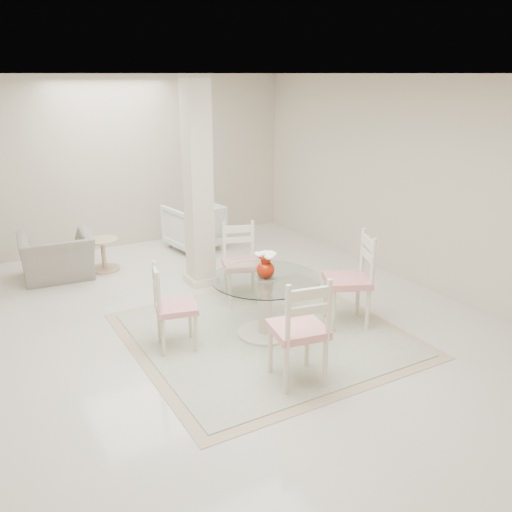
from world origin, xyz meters
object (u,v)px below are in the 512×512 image
armchair_white (194,226)px  dining_chair_west (169,301)px  side_table (104,256)px  dining_chair_east (354,273)px  dining_chair_north (240,257)px  dining_table (265,307)px  recliner_taupe (57,257)px  column (198,184)px  dining_chair_south (301,324)px  red_vase (266,264)px

armchair_white → dining_chair_west: bearing=54.0°
armchair_white → side_table: size_ratio=1.73×
dining_chair_east → side_table: size_ratio=2.53×
dining_chair_north → dining_chair_west: bearing=-129.9°
dining_table → recliner_taupe: bearing=118.6°
column → dining_chair_north: bearing=-76.4°
dining_table → dining_chair_south: (-0.23, -1.00, 0.27)m
column → side_table: 1.90m
column → dining_chair_south: bearing=-95.6°
column → armchair_white: bearing=69.7°
dining_chair_east → armchair_white: 3.52m
dining_table → red_vase: (0.00, -0.00, 0.48)m
dining_chair_west → dining_chair_north: bearing=-44.6°
column → dining_table: 2.04m
dining_chair_north → dining_table: bearing=-85.2°
column → dining_chair_east: bearing=-64.8°
dining_table → armchair_white: (0.59, 3.24, 0.03)m
dining_chair_north → side_table: (-1.20, 1.93, -0.36)m
recliner_taupe → armchair_white: 2.21m
dining_chair_south → dining_chair_north: bearing=-93.0°
recliner_taupe → armchair_white: (2.18, 0.32, 0.05)m
dining_chair_east → recliner_taupe: size_ratio=1.23×
dining_table → dining_chair_north: bearing=76.7°
column → dining_chair_west: column is taller
dining_chair_east → dining_chair_north: (-0.76, 1.24, -0.05)m
dining_chair_south → armchair_white: (0.81, 4.24, -0.25)m
recliner_taupe → armchair_white: bearing=-166.8°
dining_table → red_vase: bearing=-33.7°
armchair_white → side_table: 1.59m
dining_table → dining_chair_south: size_ratio=0.99×
dining_chair_east → recliner_taupe: bearing=-117.0°
dining_chair_west → recliner_taupe: bearing=26.1°
red_vase → recliner_taupe: bearing=118.6°
recliner_taupe → red_vase: bearing=123.5°
dining_table → dining_chair_south: bearing=-102.7°
dining_chair_west → recliner_taupe: 2.77m
dining_chair_north → column: bearing=121.7°
dining_table → dining_chair_west: 1.03m
dining_chair_north → side_table: dining_chair_north is taller
red_vase → dining_chair_north: size_ratio=0.27×
armchair_white → side_table: armchair_white is taller
dining_table → red_vase: size_ratio=3.91×
dining_chair_north → dining_chair_south: 2.05m
column → dining_chair_south: (-0.27, -2.77, -0.74)m
dining_chair_north → armchair_white: size_ratio=1.35×
dining_table → recliner_taupe: 3.33m
red_vase → dining_chair_south: size_ratio=0.25×
red_vase → side_table: (-0.97, 2.93, -0.60)m
dining_table → armchair_white: 3.30m
dining_table → armchair_white: size_ratio=1.44×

